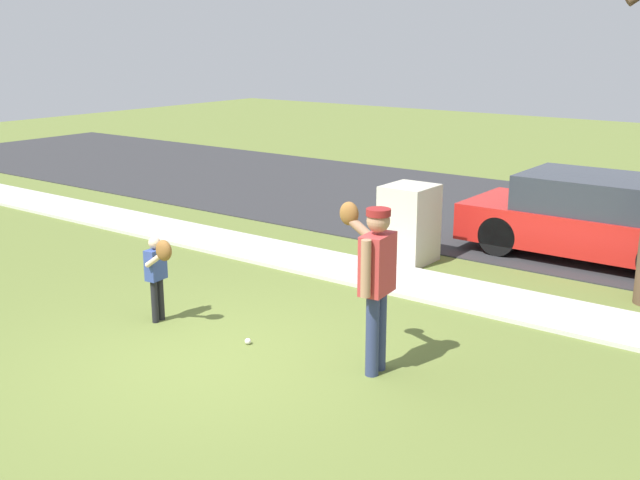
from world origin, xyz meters
The scene contains 8 objects.
ground_plane centered at (0.00, 3.50, 0.00)m, with size 48.00×48.00×0.00m, color olive.
sidewalk_strip centered at (0.00, 3.60, 0.03)m, with size 36.00×1.20×0.06m, color beige.
road_surface centered at (0.00, 8.60, 0.01)m, with size 36.00×6.80×0.02m, color #2D2D30.
person_adult centered at (1.62, 0.80, 1.11)m, with size 0.77×0.63×1.79m.
person_child centered at (-1.27, 0.40, 0.72)m, with size 0.52×0.40×1.13m.
baseball centered at (0.06, 0.53, 0.04)m, with size 0.07×0.07×0.07m, color white.
utility_cabinet centered at (-0.18, 4.59, 0.61)m, with size 0.72×0.80×1.23m, color beige.
parked_hatchback_red centered at (2.07, 6.50, 0.66)m, with size 4.00×1.75×1.33m.
Camera 1 is at (5.73, -5.62, 3.48)m, focal length 43.17 mm.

